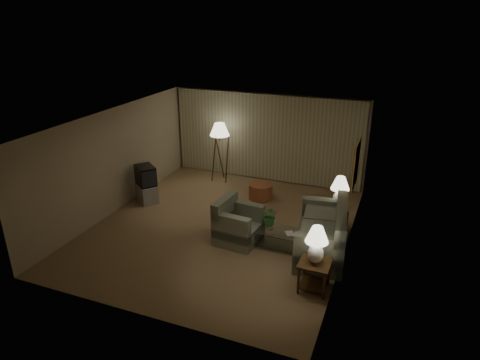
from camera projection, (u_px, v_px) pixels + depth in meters
name	position (u px, v px, depth m)	size (l,w,h in m)	color
ground	(222.00, 227.00, 10.56)	(7.00, 7.00, 0.00)	tan
room_shell	(245.00, 142.00, 11.19)	(6.04, 7.02, 2.72)	beige
sofa	(321.00, 235.00, 9.28)	(2.27, 1.54, 0.89)	gray
armchair	(239.00, 225.00, 9.77)	(1.13, 1.09, 0.81)	gray
side_table_near	(314.00, 271.00, 8.08)	(0.58, 0.58, 0.60)	#37200F
side_table_far	(338.00, 214.00, 10.32)	(0.55, 0.46, 0.60)	#37200F
table_lamp_near	(317.00, 242.00, 7.84)	(0.43, 0.43, 0.75)	white
table_lamp_far	(340.00, 189.00, 10.08)	(0.44, 0.44, 0.76)	white
coffee_table	(276.00, 236.00, 9.59)	(1.20, 0.65, 0.41)	silver
tv_cabinet	(147.00, 193.00, 11.88)	(0.83, 0.79, 0.50)	#9B9B9E
crt_tv	(145.00, 175.00, 11.69)	(0.76, 0.73, 0.53)	black
floor_lamp	(220.00, 151.00, 13.02)	(0.60, 0.60, 1.83)	#37200F
ottoman	(261.00, 191.00, 12.03)	(0.67, 0.67, 0.45)	#B36A3C
vase	(270.00, 226.00, 9.56)	(0.16, 0.16, 0.17)	silver
flowers	(270.00, 213.00, 9.44)	(0.41, 0.36, 0.46)	#377B38
book	(286.00, 234.00, 9.36)	(0.18, 0.24, 0.02)	olive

